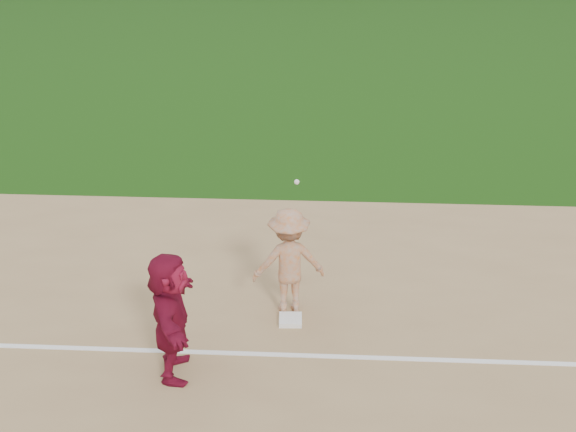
{
  "coord_description": "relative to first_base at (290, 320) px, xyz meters",
  "views": [
    {
      "loc": [
        0.61,
        -9.88,
        6.74
      ],
      "look_at": [
        0.0,
        1.5,
        1.3
      ],
      "focal_mm": 45.0,
      "sensor_mm": 36.0,
      "label": 1
    }
  ],
  "objects": [
    {
      "name": "first_base",
      "position": [
        0.0,
        0.0,
        0.0
      ],
      "size": [
        0.39,
        0.39,
        0.08
      ],
      "primitive_type": "cube",
      "rotation": [
        0.0,
        0.0,
        0.04
      ],
      "color": "white",
      "rests_on": "infield_dirt"
    },
    {
      "name": "foul_line",
      "position": [
        -0.12,
        -0.91,
        -0.04
      ],
      "size": [
        60.0,
        0.1,
        0.01
      ],
      "primitive_type": "cube",
      "color": "white",
      "rests_on": "infield_dirt"
    },
    {
      "name": "base_runner",
      "position": [
        -1.64,
        -1.42,
        0.95
      ],
      "size": [
        0.83,
        1.91,
        1.99
      ],
      "primitive_type": "imported",
      "rotation": [
        0.0,
        0.0,
        1.71
      ],
      "color": "maroon",
      "rests_on": "infield_dirt"
    },
    {
      "name": "first_base_play",
      "position": [
        -0.05,
        0.37,
        0.89
      ],
      "size": [
        1.32,
        0.93,
        2.47
      ],
      "color": "#A0A0A2",
      "rests_on": "infield_dirt"
    },
    {
      "name": "ground",
      "position": [
        -0.12,
        -0.11,
        -0.06
      ],
      "size": [
        160.0,
        160.0,
        0.0
      ],
      "primitive_type": "plane",
      "color": "#18410C",
      "rests_on": "ground"
    }
  ]
}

